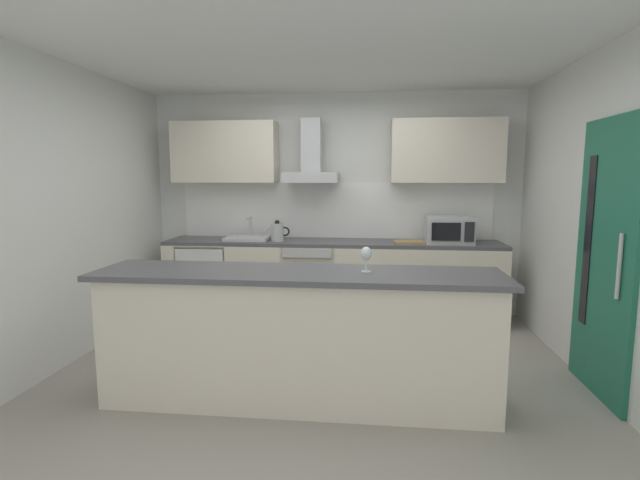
{
  "coord_description": "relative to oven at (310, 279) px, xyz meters",
  "views": [
    {
      "loc": [
        0.44,
        -3.74,
        1.62
      ],
      "look_at": [
        -0.02,
        0.46,
        1.05
      ],
      "focal_mm": 26.18,
      "sensor_mm": 36.0,
      "label": 1
    }
  ],
  "objects": [
    {
      "name": "side_door",
      "position": [
        2.39,
        -1.66,
        0.57
      ],
      "size": [
        0.08,
        0.85,
        2.05
      ],
      "color": "#1E664C",
      "rests_on": "ground"
    },
    {
      "name": "wall_back",
      "position": [
        0.24,
        0.41,
        0.84
      ],
      "size": [
        5.33,
        0.12,
        2.6
      ],
      "primitive_type": "cube",
      "color": "silver",
      "rests_on": "ground"
    },
    {
      "name": "microwave",
      "position": [
        1.54,
        -0.03,
        0.59
      ],
      "size": [
        0.5,
        0.38,
        0.3
      ],
      "color": "#B7BABC",
      "rests_on": "counter_back"
    },
    {
      "name": "counter_back",
      "position": [
        0.24,
        0.03,
        -0.01
      ],
      "size": [
        3.81,
        0.6,
        0.9
      ],
      "color": "beige",
      "rests_on": "ground"
    },
    {
      "name": "refrigerator",
      "position": [
        -1.22,
        -0.0,
        -0.03
      ],
      "size": [
        0.58,
        0.6,
        0.85
      ],
      "color": "white",
      "rests_on": "ground"
    },
    {
      "name": "range_hood",
      "position": [
        0.0,
        0.13,
        1.33
      ],
      "size": [
        0.62,
        0.45,
        0.72
      ],
      "color": "#B7BABC"
    },
    {
      "name": "wall_right",
      "position": [
        2.47,
        -1.48,
        0.84
      ],
      "size": [
        0.12,
        4.66,
        2.6
      ],
      "primitive_type": "cube",
      "color": "silver",
      "rests_on": "ground"
    },
    {
      "name": "wall_left",
      "position": [
        -1.98,
        -1.48,
        0.84
      ],
      "size": [
        0.12,
        4.66,
        2.6
      ],
      "primitive_type": "cube",
      "color": "silver",
      "rests_on": "ground"
    },
    {
      "name": "counter_island",
      "position": [
        0.18,
        -2.07,
        0.03
      ],
      "size": [
        2.85,
        0.64,
        0.97
      ],
      "color": "beige",
      "rests_on": "ground"
    },
    {
      "name": "upper_cabinets",
      "position": [
        0.24,
        0.18,
        1.45
      ],
      "size": [
        3.76,
        0.32,
        0.7
      ],
      "color": "beige"
    },
    {
      "name": "chopping_board",
      "position": [
        1.12,
        -0.02,
        0.45
      ],
      "size": [
        0.37,
        0.26,
        0.02
      ],
      "primitive_type": "cube",
      "rotation": [
        0.0,
        0.0,
        0.14
      ],
      "color": "tan",
      "rests_on": "counter_back"
    },
    {
      "name": "oven",
      "position": [
        0.0,
        0.0,
        0.0
      ],
      "size": [
        0.6,
        0.62,
        0.8
      ],
      "color": "slate",
      "rests_on": "ground"
    },
    {
      "name": "ceiling",
      "position": [
        0.24,
        -1.48,
        2.15
      ],
      "size": [
        5.33,
        4.66,
        0.02
      ],
      "primitive_type": "cube",
      "color": "white"
    },
    {
      "name": "backsplash_tile",
      "position": [
        0.24,
        0.33,
        0.77
      ],
      "size": [
        3.68,
        0.02,
        0.66
      ],
      "primitive_type": "cube",
      "color": "white"
    },
    {
      "name": "kettle",
      "position": [
        -0.37,
        -0.03,
        0.55
      ],
      "size": [
        0.29,
        0.15,
        0.24
      ],
      "color": "#B7BABC",
      "rests_on": "counter_back"
    },
    {
      "name": "wine_glass",
      "position": [
        0.66,
        -2.04,
        0.63
      ],
      "size": [
        0.08,
        0.08,
        0.18
      ],
      "color": "silver",
      "rests_on": "counter_island"
    },
    {
      "name": "sink",
      "position": [
        -0.72,
        0.01,
        0.47
      ],
      "size": [
        0.5,
        0.4,
        0.26
      ],
      "color": "silver",
      "rests_on": "counter_back"
    },
    {
      "name": "ground",
      "position": [
        0.24,
        -1.48,
        -0.47
      ],
      "size": [
        5.33,
        4.66,
        0.02
      ],
      "primitive_type": "cube",
      "color": "gray"
    }
  ]
}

